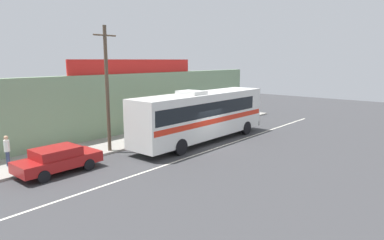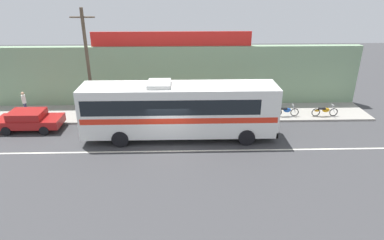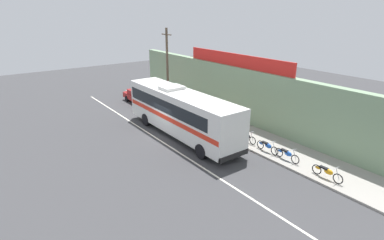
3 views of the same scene
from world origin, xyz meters
name	(u,v)px [view 3 (image 3 of 3)]	position (x,y,z in m)	size (l,w,h in m)	color
ground_plane	(165,136)	(0.00, 0.00, 0.00)	(70.00, 70.00, 0.00)	#3A3A3D
sidewalk_slab	(215,122)	(0.00, 5.20, 0.07)	(30.00, 3.60, 0.14)	gray
storefront_facade	(234,93)	(0.00, 7.35, 2.40)	(30.00, 0.70, 4.80)	gray
storefront_billboard	(236,60)	(0.08, 7.35, 5.35)	(12.34, 0.12, 1.10)	red
road_center_stripe	(156,138)	(0.00, -0.80, 0.00)	(30.00, 0.14, 0.01)	silver
intercity_bus	(180,110)	(0.59, 1.10, 2.07)	(12.23, 2.65, 3.78)	silver
parked_car	(139,96)	(-9.62, 2.59, 0.74)	(4.29, 1.91, 1.37)	maroon
utility_pole	(167,69)	(-5.49, 3.77, 4.17)	(1.60, 0.22, 7.79)	brown
motorcycle_black	(287,154)	(8.54, 4.14, 0.57)	(1.89, 0.56, 0.94)	black
motorcycle_orange	(267,146)	(6.95, 4.06, 0.57)	(1.89, 0.56, 0.94)	black
motorcycle_red	(327,172)	(11.41, 4.08, 0.57)	(1.96, 0.56, 0.94)	black
motorcycle_purple	(246,136)	(4.89, 4.14, 0.57)	(1.82, 0.56, 0.94)	black
pedestrian_near_shop	(154,86)	(-11.04, 5.29, 1.14)	(0.30, 0.48, 1.72)	navy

